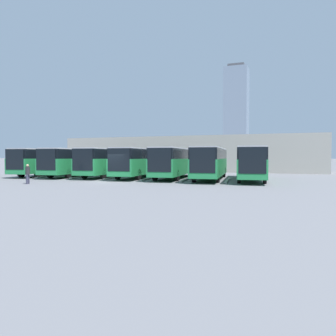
{
  "coord_description": "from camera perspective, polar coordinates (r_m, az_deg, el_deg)",
  "views": [
    {
      "loc": [
        -15.33,
        25.95,
        2.33
      ],
      "look_at": [
        -3.33,
        -6.18,
        1.09
      ],
      "focal_mm": 35.0,
      "sensor_mm": 36.0,
      "label": 1
    }
  ],
  "objects": [
    {
      "name": "bus_3",
      "position": [
        35.84,
        -4.85,
        1.18
      ],
      "size": [
        3.85,
        12.6,
        3.18
      ],
      "rotation": [
        0.0,
        0.0,
        0.12
      ],
      "color": "#238447",
      "rests_on": "ground_plane"
    },
    {
      "name": "bus_6",
      "position": [
        41.97,
        -19.87,
        1.2
      ],
      "size": [
        3.85,
        12.6,
        3.18
      ],
      "rotation": [
        0.0,
        0.0,
        0.12
      ],
      "color": "#238447",
      "rests_on": "ground_plane"
    },
    {
      "name": "station_building",
      "position": [
        52.97,
        3.66,
        2.5
      ],
      "size": [
        40.52,
        11.66,
        5.37
      ],
      "color": "#A8A399",
      "rests_on": "ground_plane"
    },
    {
      "name": "curb_divider_3",
      "position": [
        35.18,
        -9.03,
        -1.63
      ],
      "size": [
        0.97,
        6.18,
        0.15
      ],
      "primitive_type": "cube",
      "rotation": [
        0.0,
        0.0,
        0.12
      ],
      "color": "#9E9E99",
      "rests_on": "ground_plane"
    },
    {
      "name": "curb_divider_0",
      "position": [
        31.1,
        10.32,
        -2.12
      ],
      "size": [
        0.97,
        6.18,
        0.15
      ],
      "primitive_type": "cube",
      "rotation": [
        0.0,
        0.0,
        0.12
      ],
      "color": "#9E9E99",
      "rests_on": "ground_plane"
    },
    {
      "name": "office_tower",
      "position": [
        258.84,
        11.82,
        9.33
      ],
      "size": [
        17.26,
        17.26,
        71.66
      ],
      "color": "#7F8EA3",
      "rests_on": "ground_plane"
    },
    {
      "name": "curb_divider_4",
      "position": [
        37.35,
        -14.25,
        -1.45
      ],
      "size": [
        0.97,
        6.18,
        0.15
      ],
      "primitive_type": "cube",
      "rotation": [
        0.0,
        0.0,
        0.12
      ],
      "color": "#9E9E99",
      "rests_on": "ground_plane"
    },
    {
      "name": "curb_divider_5",
      "position": [
        39.38,
        -19.35,
        -1.33
      ],
      "size": [
        0.97,
        6.18,
        0.15
      ],
      "primitive_type": "cube",
      "rotation": [
        0.0,
        0.0,
        0.12
      ],
      "color": "#9E9E99",
      "rests_on": "ground_plane"
    },
    {
      "name": "bus_5",
      "position": [
        39.56,
        -15.48,
        1.2
      ],
      "size": [
        3.85,
        12.6,
        3.18
      ],
      "rotation": [
        0.0,
        0.0,
        0.12
      ],
      "color": "#238447",
      "rests_on": "ground_plane"
    },
    {
      "name": "bus_1",
      "position": [
        32.94,
        7.43,
        1.1
      ],
      "size": [
        3.85,
        12.6,
        3.18
      ],
      "rotation": [
        0.0,
        0.0,
        0.12
      ],
      "color": "#238447",
      "rests_on": "ground_plane"
    },
    {
      "name": "curb_divider_2",
      "position": [
        33.5,
        -3.07,
        -1.79
      ],
      "size": [
        0.97,
        6.18,
        0.15
      ],
      "primitive_type": "cube",
      "rotation": [
        0.0,
        0.0,
        0.12
      ],
      "color": "#9E9E99",
      "rests_on": "ground_plane"
    },
    {
      "name": "curb_divider_1",
      "position": [
        31.76,
        3.19,
        -2.0
      ],
      "size": [
        0.97,
        6.18,
        0.15
      ],
      "primitive_type": "cube",
      "rotation": [
        0.0,
        0.0,
        0.12
      ],
      "color": "#9E9E99",
      "rests_on": "ground_plane"
    },
    {
      "name": "bus_2",
      "position": [
        34.42,
        1.17,
        1.15
      ],
      "size": [
        3.85,
        12.6,
        3.18
      ],
      "rotation": [
        0.0,
        0.0,
        0.12
      ],
      "color": "#238447",
      "rests_on": "ground_plane"
    },
    {
      "name": "bus_4",
      "position": [
        37.76,
        -10.22,
        1.2
      ],
      "size": [
        3.85,
        12.6,
        3.18
      ],
      "rotation": [
        0.0,
        0.0,
        0.12
      ],
      "color": "#238447",
      "rests_on": "ground_plane"
    },
    {
      "name": "pedestrian",
      "position": [
        29.83,
        -23.25,
        -0.86
      ],
      "size": [
        0.45,
        0.45,
        1.66
      ],
      "rotation": [
        0.0,
        0.0,
        1.83
      ],
      "color": "#38384C",
      "rests_on": "ground_plane"
    },
    {
      "name": "ground_plane",
      "position": [
        30.23,
        -10.07,
        -2.38
      ],
      "size": [
        600.0,
        600.0,
        0.0
      ],
      "primitive_type": "plane",
      "color": "slate"
    },
    {
      "name": "bus_0",
      "position": [
        32.56,
        14.33,
        1.04
      ],
      "size": [
        3.85,
        12.6,
        3.18
      ],
      "rotation": [
        0.0,
        0.0,
        0.12
      ],
      "color": "#238447",
      "rests_on": "ground_plane"
    }
  ]
}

